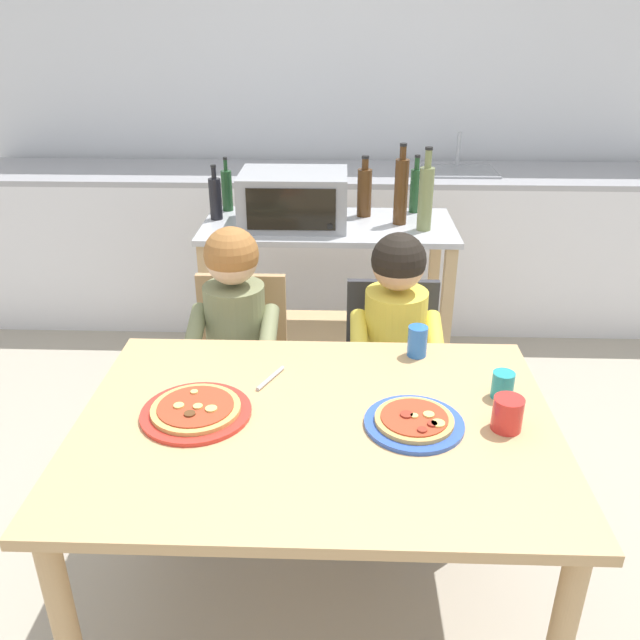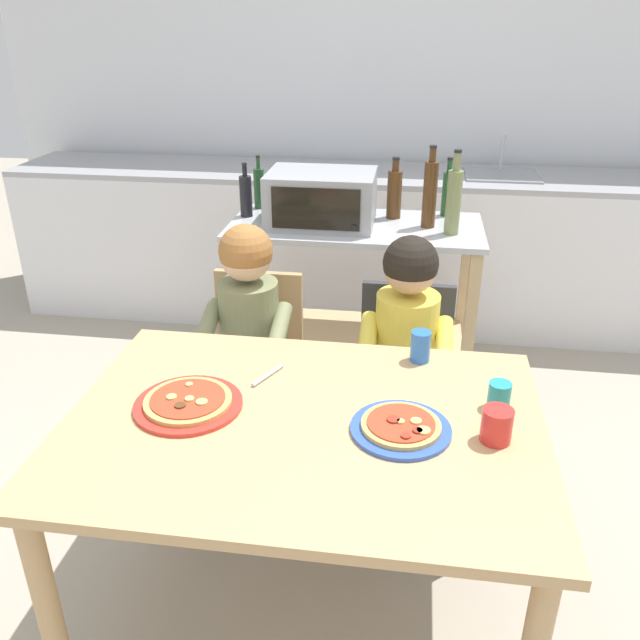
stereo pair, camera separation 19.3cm
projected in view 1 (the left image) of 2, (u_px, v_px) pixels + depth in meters
The scene contains 22 objects.
ground_plane at pixel (326, 426), 3.00m from camera, with size 10.54×10.54×0.00m, color #A89E8C.
back_wall_tiled at pixel (334, 78), 3.89m from camera, with size 4.61×0.12×2.70m.
kitchen_counter at pixel (331, 245), 3.91m from camera, with size 4.14×0.60×1.09m.
kitchen_island_cart at pixel (328, 282), 3.07m from camera, with size 1.13×0.53×0.85m.
toaster_oven at pixel (294, 199), 2.89m from camera, with size 0.47×0.35×0.23m.
bottle_dark_olive_oil at pixel (415, 189), 3.07m from camera, with size 0.05×0.05×0.27m.
bottle_squat_spirits at pixel (426, 197), 2.80m from camera, with size 0.06×0.06×0.36m.
bottle_tall_green_wine at pixel (227, 190), 3.10m from camera, with size 0.05×0.05×0.25m.
bottle_slim_sauce at pixel (364, 191), 3.01m from camera, with size 0.07×0.07×0.28m.
bottle_brown_beer at pixel (215, 198), 2.97m from camera, with size 0.06×0.06×0.25m.
bottle_clear_vinegar at pixel (401, 190), 2.88m from camera, with size 0.06×0.06×0.36m.
dining_table at pixel (316, 452), 1.77m from camera, with size 1.26×0.90×0.75m.
dining_chair_left at pixel (241, 366), 2.53m from camera, with size 0.36×0.36×0.81m.
dining_chair_right at pixel (391, 373), 2.48m from camera, with size 0.36×0.36×0.81m.
child_in_olive_shirt at pixel (234, 336), 2.34m from camera, with size 0.32×0.42×1.04m.
child_in_yellow_shirt at pixel (396, 345), 2.29m from camera, with size 0.32×0.42×1.03m.
pizza_plate_red_rimmed at pixel (196, 410), 1.74m from camera, with size 0.30×0.30×0.03m.
pizza_plate_blue_rimmed at pixel (414, 422), 1.70m from camera, with size 0.26×0.26×0.03m.
drinking_cup_teal at pixel (503, 385), 1.81m from camera, with size 0.06×0.06×0.08m, color teal.
drinking_cup_red at pixel (508, 414), 1.67m from camera, with size 0.08×0.08×0.09m, color red.
drinking_cup_blue at pixel (417, 341), 2.03m from camera, with size 0.06×0.06×0.10m, color blue.
serving_spoon at pixel (271, 378), 1.91m from camera, with size 0.01×0.01×0.14m, color #B7BABF.
Camera 1 is at (0.06, -1.44, 1.73)m, focal length 36.76 mm.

